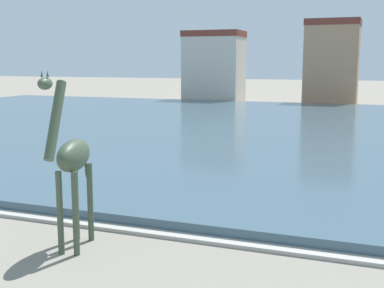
{
  "coord_description": "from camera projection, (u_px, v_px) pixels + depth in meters",
  "views": [
    {
      "loc": [
        5.36,
        -4.18,
        5.32
      ],
      "look_at": [
        -1.34,
        13.63,
        2.2
      ],
      "focal_mm": 46.88,
      "sensor_mm": 36.0,
      "label": 1
    }
  ],
  "objects": [
    {
      "name": "quay_edge_coping",
      "position": [
        184.0,
        237.0,
        15.25
      ],
      "size": [
        89.21,
        0.5,
        0.12
      ],
      "primitive_type": "cube",
      "color": "#ADA89E",
      "rests_on": "ground"
    },
    {
      "name": "townhouse_tall_gabled",
      "position": [
        214.0,
        67.0,
        66.88
      ],
      "size": [
        7.62,
        5.23,
        9.37
      ],
      "color": "beige",
      "rests_on": "ground"
    },
    {
      "name": "giraffe_statue",
      "position": [
        72.0,
        160.0,
        14.02
      ],
      "size": [
        1.1,
        2.9,
        5.13
      ],
      "color": "#3D4C38",
      "rests_on": "ground"
    },
    {
      "name": "harbor_water",
      "position": [
        302.0,
        131.0,
        37.53
      ],
      "size": [
        89.21,
        47.8,
        0.42
      ],
      "primitive_type": "cube",
      "color": "#3D5666",
      "rests_on": "ground"
    },
    {
      "name": "townhouse_narrow_midrow",
      "position": [
        332.0,
        62.0,
        62.81
      ],
      "size": [
        6.57,
        5.1,
        10.54
      ],
      "color": "tan",
      "rests_on": "ground"
    }
  ]
}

